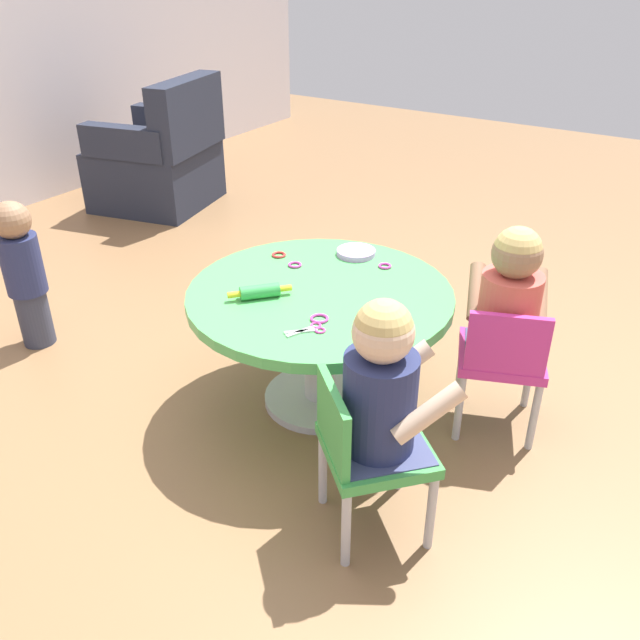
% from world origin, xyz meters
% --- Properties ---
extents(ground_plane, '(10.00, 10.00, 0.00)m').
position_xyz_m(ground_plane, '(0.00, 0.00, 0.00)').
color(ground_plane, olive).
extents(craft_table, '(0.97, 0.97, 0.49)m').
position_xyz_m(craft_table, '(0.00, 0.00, 0.39)').
color(craft_table, silver).
rests_on(craft_table, ground).
extents(child_chair_left, '(0.42, 0.42, 0.54)m').
position_xyz_m(child_chair_left, '(-0.48, -0.47, 0.31)').
color(child_chair_left, '#B7B7BC').
rests_on(child_chair_left, ground).
extents(seated_child_left, '(0.44, 0.43, 0.51)m').
position_xyz_m(seated_child_left, '(-0.45, -0.49, 0.53)').
color(seated_child_left, '#3F4772').
rests_on(seated_child_left, ground).
extents(child_chair_right, '(0.39, 0.39, 0.54)m').
position_xyz_m(child_chair_right, '(0.21, -0.63, 0.31)').
color(child_chair_right, '#B7B7BC').
rests_on(child_chair_right, ground).
extents(seated_child_right, '(0.42, 0.38, 0.51)m').
position_xyz_m(seated_child_right, '(0.25, -0.62, 0.53)').
color(seated_child_right, '#3F4772').
rests_on(seated_child_right, ground).
extents(armchair_dark, '(0.85, 0.86, 0.85)m').
position_xyz_m(armchair_dark, '(1.35, 2.15, 0.31)').
color(armchair_dark, '#232838').
rests_on(armchair_dark, ground).
extents(toddler_standing, '(0.17, 0.17, 0.67)m').
position_xyz_m(toddler_standing, '(-0.32, 1.32, 0.36)').
color(toddler_standing, '#33384C').
rests_on(toddler_standing, ground).
extents(rolling_pin, '(0.19, 0.17, 0.05)m').
position_xyz_m(rolling_pin, '(-0.16, 0.15, 0.52)').
color(rolling_pin, green).
rests_on(rolling_pin, craft_table).
extents(craft_scissors, '(0.14, 0.12, 0.01)m').
position_xyz_m(craft_scissors, '(-0.26, -0.13, 0.49)').
color(craft_scissors, silver).
rests_on(craft_scissors, craft_table).
extents(playdough_blob_0, '(0.16, 0.16, 0.02)m').
position_xyz_m(playdough_blob_0, '(0.35, 0.05, 0.50)').
color(playdough_blob_0, '#CC99E5').
rests_on(playdough_blob_0, craft_table).
extents(cookie_cutter_0, '(0.06, 0.06, 0.01)m').
position_xyz_m(cookie_cutter_0, '(0.17, 0.31, 0.50)').
color(cookie_cutter_0, red).
rests_on(cookie_cutter_0, craft_table).
extents(cookie_cutter_1, '(0.05, 0.05, 0.01)m').
position_xyz_m(cookie_cutter_1, '(0.13, 0.20, 0.50)').
color(cookie_cutter_1, '#D83FA5').
rests_on(cookie_cutter_1, craft_table).
extents(cookie_cutter_2, '(0.06, 0.06, 0.01)m').
position_xyz_m(cookie_cutter_2, '(-0.18, -0.11, 0.50)').
color(cookie_cutter_2, '#D83FA5').
rests_on(cookie_cutter_2, craft_table).
extents(cookie_cutter_3, '(0.05, 0.05, 0.01)m').
position_xyz_m(cookie_cutter_3, '(0.31, -0.10, 0.50)').
color(cookie_cutter_3, '#D83FA5').
rests_on(cookie_cutter_3, craft_table).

